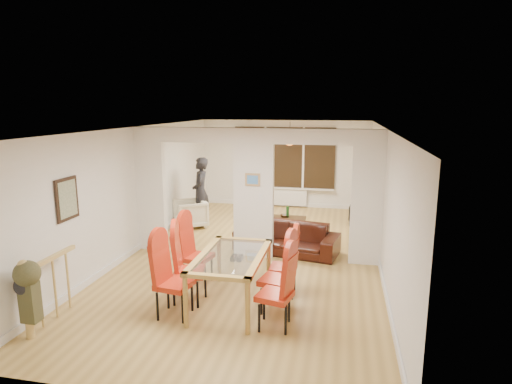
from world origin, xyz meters
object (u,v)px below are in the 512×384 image
(dining_chair_rb, at_px, (276,275))
(armchair, at_px, (190,214))
(dining_chair_ra, at_px, (275,290))
(bowl, at_px, (285,216))
(dining_table, at_px, (231,279))
(bottle, at_px, (288,211))
(coffee_table, at_px, (286,222))
(dining_chair_lc, at_px, (197,252))
(dining_chair_rc, at_px, (283,263))
(dining_chair_la, at_px, (174,278))
(sofa, at_px, (287,238))
(person, at_px, (201,192))
(television, at_px, (352,211))
(dining_chair_lb, at_px, (189,267))

(dining_chair_rb, distance_m, armchair, 4.90)
(dining_chair_ra, distance_m, bowl, 5.16)
(dining_table, distance_m, dining_chair_rb, 0.72)
(dining_table, relative_size, dining_chair_ra, 1.57)
(armchair, bearing_deg, bottle, 69.90)
(coffee_table, bearing_deg, dining_chair_lc, -104.48)
(dining_chair_lc, height_order, dining_chair_rc, dining_chair_lc)
(dining_chair_rb, relative_size, armchair, 1.47)
(dining_chair_la, distance_m, coffee_table, 5.15)
(sofa, xyz_separation_m, armchair, (-2.63, 1.39, 0.04))
(person, bearing_deg, dining_chair_ra, 13.75)
(dining_chair_ra, distance_m, person, 5.44)
(dining_chair_rb, bearing_deg, dining_chair_ra, -70.60)
(armchair, height_order, television, armchair)
(dining_chair_la, xyz_separation_m, coffee_table, (0.95, 5.04, -0.46))
(dining_chair_ra, height_order, dining_chair_rb, dining_chair_rb)
(sofa, xyz_separation_m, television, (1.37, 2.76, -0.03))
(coffee_table, relative_size, bottle, 3.26)
(dining_chair_la, bearing_deg, bottle, 87.49)
(dining_chair_lc, distance_m, dining_chair_rb, 1.62)
(armchair, height_order, bowl, armchair)
(person, height_order, bowl, person)
(dining_chair_lb, bearing_deg, television, 51.12)
(dining_chair_rc, bearing_deg, person, 126.23)
(dining_chair_la, height_order, person, person)
(dining_chair_ra, xyz_separation_m, dining_chair_rc, (-0.03, 1.08, -0.03))
(dining_chair_ra, bearing_deg, bowl, 109.41)
(television, relative_size, bowl, 4.22)
(dining_chair_rb, relative_size, sofa, 0.53)
(dining_chair_rc, bearing_deg, armchair, 130.11)
(dining_chair_rb, distance_m, television, 5.51)
(television, bearing_deg, bottle, 130.96)
(bottle, relative_size, bowl, 1.30)
(dining_table, xyz_separation_m, bowl, (0.20, 4.56, -0.15))
(dining_chair_lc, xyz_separation_m, bowl, (0.96, 3.94, -0.31))
(dining_chair_lb, height_order, bowl, dining_chair_lb)
(dining_chair_lc, distance_m, bottle, 4.06)
(dining_chair_lb, relative_size, sofa, 0.54)
(dining_chair_lb, relative_size, dining_chair_rb, 1.03)
(person, height_order, bottle, person)
(dining_table, relative_size, bowl, 7.43)
(dining_table, height_order, sofa, dining_table)
(dining_chair_lc, distance_m, sofa, 2.33)
(dining_chair_la, distance_m, armchair, 4.70)
(dining_chair_lb, xyz_separation_m, bottle, (0.94, 4.59, -0.20))
(dining_chair_lb, bearing_deg, armchair, 96.54)
(bowl, bearing_deg, dining_chair_lc, -103.76)
(dining_chair_la, bearing_deg, dining_chair_rb, 26.78)
(dining_chair_la, relative_size, dining_chair_rb, 1.03)
(dining_chair_rb, bearing_deg, dining_table, -172.23)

